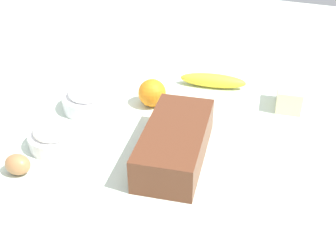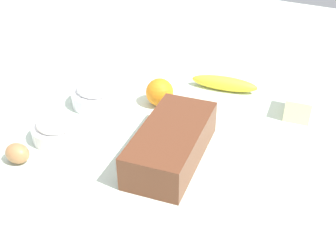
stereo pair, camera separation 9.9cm
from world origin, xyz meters
name	(u,v)px [view 2 (the right image)]	position (x,y,z in m)	size (l,w,h in m)	color
ground_plane	(168,143)	(0.00, 0.00, -0.01)	(2.40, 2.40, 0.02)	silver
loaf_pan	(172,142)	(-0.06, -0.04, 0.04)	(0.29, 0.17, 0.08)	brown
flour_bowl	(58,128)	(-0.11, 0.24, 0.03)	(0.12, 0.12, 0.06)	white
sugar_bowl	(97,94)	(0.06, 0.25, 0.03)	(0.14, 0.14, 0.07)	white
banana	(224,83)	(0.30, -0.03, 0.02)	(0.19, 0.04, 0.04)	yellow
orange_fruit	(160,92)	(0.14, 0.10, 0.04)	(0.07, 0.07, 0.07)	orange
butter_block	(299,105)	(0.26, -0.25, 0.03)	(0.09, 0.06, 0.06)	#F4EDB2
egg_near_butter	(17,153)	(-0.23, 0.25, 0.02)	(0.05, 0.05, 0.06)	#AF7647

